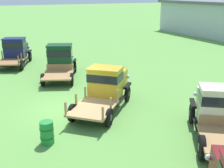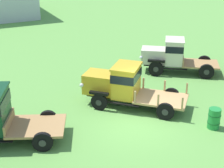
# 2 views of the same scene
# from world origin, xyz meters

# --- Properties ---
(ground_plane) EXTENTS (240.00, 240.00, 0.00)m
(ground_plane) POSITION_xyz_m (0.00, 0.00, 0.00)
(ground_plane) COLOR #5B9342
(vintage_truck_midrow_center) EXTENTS (4.83, 4.74, 2.11)m
(vintage_truck_midrow_center) POSITION_xyz_m (0.34, 2.08, 1.11)
(vintage_truck_midrow_center) COLOR black
(vintage_truck_midrow_center) RESTS_ON ground
(vintage_truck_far_side) EXTENTS (4.75, 3.97, 2.12)m
(vintage_truck_far_side) POSITION_xyz_m (5.17, 4.81, 1.10)
(vintage_truck_far_side) COLOR black
(vintage_truck_far_side) RESTS_ON ground
(oil_drum_beside_row) EXTENTS (0.56, 0.56, 0.94)m
(oil_drum_beside_row) POSITION_xyz_m (2.89, -1.75, 0.47)
(oil_drum_beside_row) COLOR #1E7F33
(oil_drum_beside_row) RESTS_ON ground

